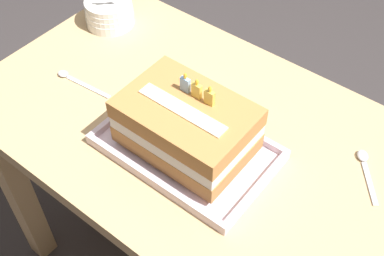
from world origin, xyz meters
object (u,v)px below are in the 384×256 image
foil_tray (187,148)px  serving_spoon_by_bowls (72,79)px  serving_spoon_near_tray (365,164)px  birthday_cake (187,125)px  bowl_stack (109,12)px

foil_tray → serving_spoon_by_bowls: (-0.35, 0.00, -0.00)m
foil_tray → serving_spoon_near_tray: size_ratio=3.08×
foil_tray → birthday_cake: birthday_cake is taller
bowl_stack → serving_spoon_by_bowls: bearing=-68.2°
foil_tray → serving_spoon_near_tray: 0.36m
birthday_cake → foil_tray: bearing=-90.0°
birthday_cake → serving_spoon_near_tray: size_ratio=2.20×
foil_tray → serving_spoon_by_bowls: foil_tray is taller
serving_spoon_by_bowls → foil_tray: bearing=-0.2°
bowl_stack → serving_spoon_by_bowls: 0.23m
serving_spoon_near_tray → birthday_cake: bearing=-147.8°
serving_spoon_by_bowls → bowl_stack: bearing=111.8°
birthday_cake → bowl_stack: bearing=153.3°
foil_tray → serving_spoon_near_tray: foil_tray is taller
birthday_cake → serving_spoon_near_tray: (0.30, 0.19, -0.07)m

